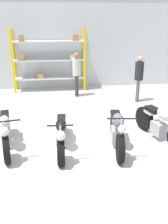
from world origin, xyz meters
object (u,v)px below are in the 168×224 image
Objects in this scene: motorcycle_black at (61,133)px; motorcycle_white at (161,123)px; motorcycle_silver at (6,131)px; person_near_rack at (139,75)px; shelving_rack at (49,59)px; motorcycle_grey at (117,130)px; person_browsing at (77,71)px.

motorcycle_black is 1.02× the size of motorcycle_white.
person_near_rack is at bearing 115.68° from motorcycle_silver.
motorcycle_white is at bearing -61.14° from shelving_rack.
person_near_rack reaches higher than motorcycle_black.
person_near_rack is (3.33, -1.99, -0.33)m from shelving_rack.
person_near_rack is (0.47, 3.20, 0.55)m from motorcycle_white.
motorcycle_black is at bearing -102.15° from motorcycle_white.
motorcycle_grey is at bearing -73.17° from shelving_rack.
person_browsing is (0.83, 4.27, 0.64)m from motorcycle_black.
shelving_rack is at bearing -173.62° from motorcycle_black.
person_near_rack reaches higher than motorcycle_grey.
motorcycle_black is (0.26, -5.28, -0.95)m from shelving_rack.
shelving_rack reaches higher than person_browsing.
motorcycle_white is (1.23, 0.20, 0.02)m from motorcycle_grey.
motorcycle_grey is (1.63, -5.39, -0.90)m from shelving_rack.
motorcycle_silver is at bearing 56.29° from person_near_rack.
motorcycle_white reaches higher than motorcycle_grey.
shelving_rack is 1.51× the size of motorcycle_grey.
motorcycle_grey is (2.73, -0.32, 0.02)m from motorcycle_silver.
motorcycle_silver is at bearing -88.71° from motorcycle_grey.
person_browsing reaches higher than motorcycle_white.
motorcycle_black is at bearing 68.48° from person_near_rack.
person_near_rack is at bearing 156.80° from person_browsing.
person_near_rack is at bearing -30.83° from shelving_rack.
person_browsing is at bearing -171.12° from motorcycle_white.
person_near_rack reaches higher than motorcycle_silver.
shelving_rack is 1.51m from person_browsing.
shelving_rack is 1.48× the size of motorcycle_white.
motorcycle_grey is at bearing 84.97° from person_near_rack.
motorcycle_silver is 1.19× the size of person_browsing.
shelving_rack is 1.75× the size of person_browsing.
motorcycle_silver is at bearing -102.28° from shelving_rack.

